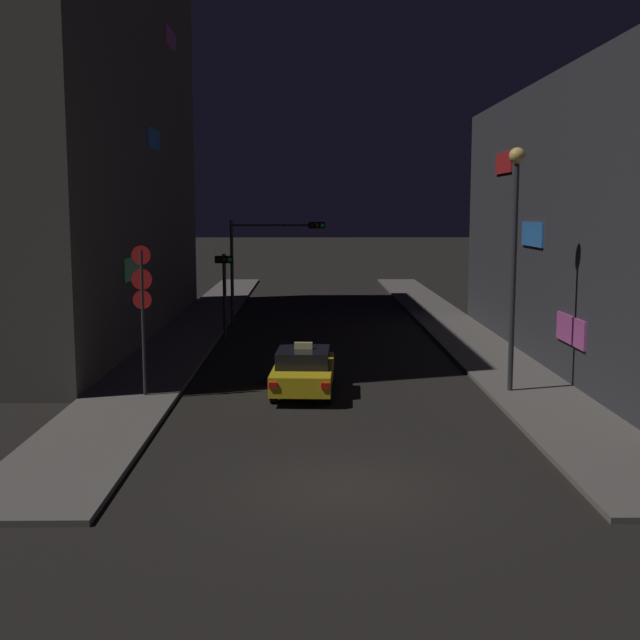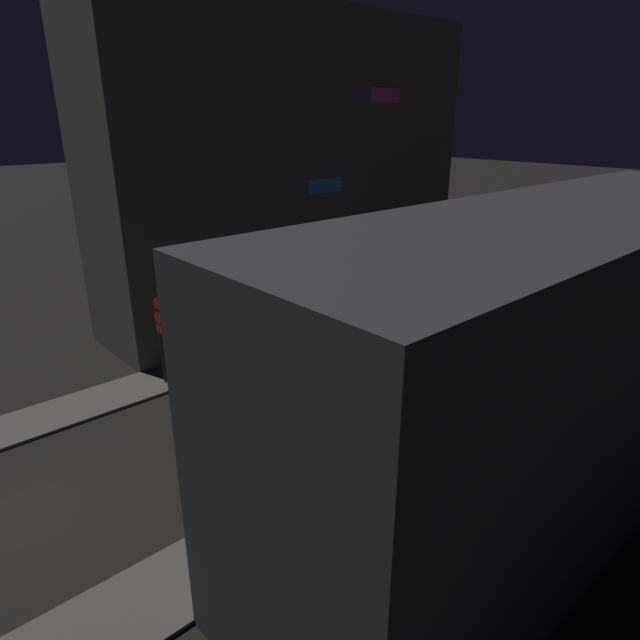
# 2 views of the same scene
# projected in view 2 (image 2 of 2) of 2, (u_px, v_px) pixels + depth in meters

# --- Properties ---
(ground_plane) EXTENTS (300.00, 300.00, 0.00)m
(ground_plane) POSITION_uv_depth(u_px,v_px,m) (26.00, 515.00, 18.65)
(ground_plane) COLOR black
(sidewalk_left) EXTENTS (2.92, 51.29, 0.13)m
(sidewalk_left) POSITION_uv_depth(u_px,v_px,m) (368.00, 312.00, 37.68)
(sidewalk_left) COLOR #5B5651
(sidewalk_left) RESTS_ON ground_plane
(sidewalk_right) EXTENTS (2.92, 51.29, 0.13)m
(sidewalk_right) POSITION_uv_depth(u_px,v_px,m) (536.00, 370.00, 29.03)
(sidewalk_right) COLOR #5B5651
(sidewalk_right) RESTS_ON ground_plane
(building_facade_left) EXTENTS (6.65, 26.45, 19.07)m
(building_facade_left) POSITION_uv_depth(u_px,v_px,m) (291.00, 169.00, 35.89)
(building_facade_left) COLOR #514C47
(building_facade_left) RESTS_ON ground_plane
(building_facade_right) EXTENTS (6.71, 24.67, 10.38)m
(building_facade_right) POSITION_uv_depth(u_px,v_px,m) (557.00, 360.00, 18.22)
(building_facade_right) COLOR #333338
(building_facade_right) RESTS_ON ground_plane
(taxi) EXTENTS (2.04, 4.54, 1.62)m
(taxi) POSITION_uv_depth(u_px,v_px,m) (228.00, 401.00, 24.57)
(taxi) COLOR yellow
(taxi) RESTS_ON ground_plane
(traffic_light_overhead) EXTENTS (4.60, 0.42, 5.19)m
(traffic_light_overhead) POSITION_uv_depth(u_px,v_px,m) (410.00, 270.00, 33.92)
(traffic_light_overhead) COLOR #2D2D33
(traffic_light_overhead) RESTS_ON ground_plane
(traffic_light_left_kerb) EXTENTS (0.80, 0.42, 3.76)m
(traffic_light_left_kerb) POSITION_uv_depth(u_px,v_px,m) (348.00, 292.00, 33.25)
(traffic_light_left_kerb) COLOR #2D2D33
(traffic_light_left_kerb) RESTS_ON ground_plane
(sign_pole_left) EXTENTS (0.62, 0.10, 4.51)m
(sign_pole_left) POSITION_uv_depth(u_px,v_px,m) (160.00, 332.00, 26.69)
(sign_pole_left) COLOR #2D2D33
(sign_pole_left) RESTS_ON sidewalk_left
(street_lamp_near_block) EXTENTS (0.49, 0.49, 7.42)m
(street_lamp_near_block) POSITION_uv_depth(u_px,v_px,m) (318.00, 361.00, 18.40)
(street_lamp_near_block) COLOR #2D2D33
(street_lamp_near_block) RESTS_ON sidewalk_right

